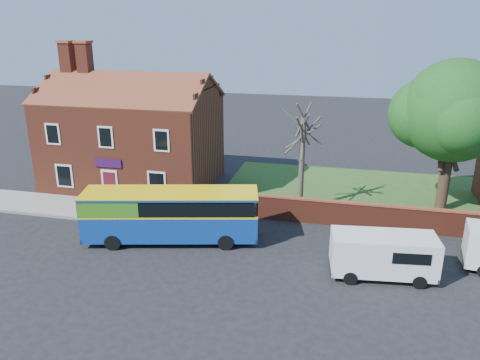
# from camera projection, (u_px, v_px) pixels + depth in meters

# --- Properties ---
(ground) EXTENTS (120.00, 120.00, 0.00)m
(ground) POSITION_uv_depth(u_px,v_px,m) (165.00, 263.00, 24.36)
(ground) COLOR black
(ground) RESTS_ON ground
(pavement) EXTENTS (18.00, 3.50, 0.12)m
(pavement) POSITION_uv_depth(u_px,v_px,m) (99.00, 209.00, 31.17)
(pavement) COLOR gray
(pavement) RESTS_ON ground
(kerb) EXTENTS (18.00, 0.15, 0.14)m
(kerb) POSITION_uv_depth(u_px,v_px,m) (85.00, 220.00, 29.55)
(kerb) COLOR slate
(kerb) RESTS_ON ground
(grass_strip) EXTENTS (26.00, 12.00, 0.04)m
(grass_strip) POSITION_uv_depth(u_px,v_px,m) (403.00, 197.00, 33.49)
(grass_strip) COLOR #426B28
(grass_strip) RESTS_ON ground
(shop_building) EXTENTS (12.30, 8.13, 10.50)m
(shop_building) POSITION_uv_depth(u_px,v_px,m) (133.00, 140.00, 35.39)
(shop_building) COLOR brown
(shop_building) RESTS_ON ground
(boundary_wall) EXTENTS (22.00, 0.38, 1.60)m
(boundary_wall) POSITION_uv_depth(u_px,v_px,m) (414.00, 220.00, 27.70)
(boundary_wall) COLOR maroon
(boundary_wall) RESTS_ON ground
(bus) EXTENTS (10.07, 4.68, 2.98)m
(bus) POSITION_uv_depth(u_px,v_px,m) (165.00, 213.00, 26.37)
(bus) COLOR #0E3D9A
(bus) RESTS_ON ground
(van_near) EXTENTS (5.21, 2.57, 2.20)m
(van_near) POSITION_uv_depth(u_px,v_px,m) (383.00, 254.00, 22.75)
(van_near) COLOR white
(van_near) RESTS_ON ground
(large_tree) EXTENTS (8.12, 6.42, 9.90)m
(large_tree) POSITION_uv_depth(u_px,v_px,m) (455.00, 114.00, 29.22)
(large_tree) COLOR black
(large_tree) RESTS_ON ground
(bare_tree) EXTENTS (2.55, 3.04, 6.81)m
(bare_tree) POSITION_uv_depth(u_px,v_px,m) (302.00, 160.00, 30.14)
(bare_tree) COLOR #4C4238
(bare_tree) RESTS_ON ground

